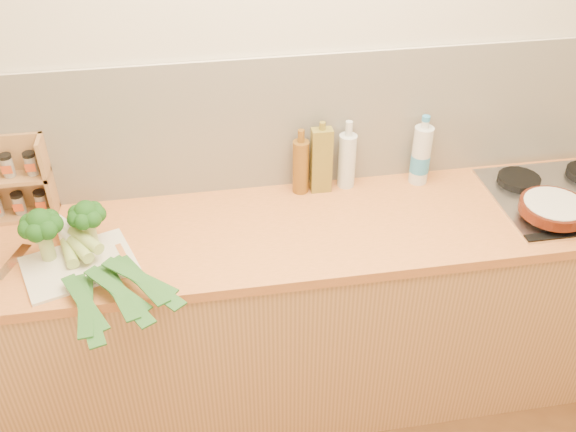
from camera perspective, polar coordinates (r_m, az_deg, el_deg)
name	(u,v)px	position (r m, az deg, el deg)	size (l,w,h in m)	color
room_shell	(299,123)	(2.48, 1.01, 8.29)	(3.50, 3.50, 3.50)	beige
counter	(310,311)	(2.67, 1.98, -8.47)	(3.20, 0.62, 0.90)	tan
gas_hob	(569,196)	(2.73, 23.68, 1.66)	(0.58, 0.50, 0.04)	silver
chopping_board	(79,265)	(2.30, -18.08, -4.15)	(0.36, 0.26, 0.01)	silver
broccoli_left	(41,226)	(2.27, -21.12, -0.83)	(0.14, 0.15, 0.20)	#96A661
broccoli_right	(87,216)	(2.30, -17.47, 0.03)	(0.13, 0.13, 0.18)	#96A661
leek_front	(74,266)	(2.25, -18.50, -4.25)	(0.22, 0.64, 0.04)	white
leek_mid	(91,261)	(2.22, -17.08, -3.87)	(0.36, 0.57, 0.04)	white
leek_back	(98,248)	(2.24, -16.53, -2.79)	(0.47, 0.57, 0.04)	white
skillet	(554,208)	(2.55, 22.59, 0.70)	(0.35, 0.25, 0.04)	#49180C
spice_rack	(14,183)	(2.56, -23.18, 2.73)	(0.27, 0.11, 0.32)	#BC7B50
oil_tin	(321,160)	(2.50, 2.97, 5.00)	(0.08, 0.05, 0.30)	olive
glass_bottle	(347,159)	(2.55, 5.27, 5.03)	(0.07, 0.07, 0.29)	silver
amber_bottle	(301,166)	(2.50, 1.14, 4.48)	(0.06, 0.06, 0.27)	brown
water_bottle	(421,157)	(2.61, 11.72, 5.20)	(0.08, 0.08, 0.27)	silver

